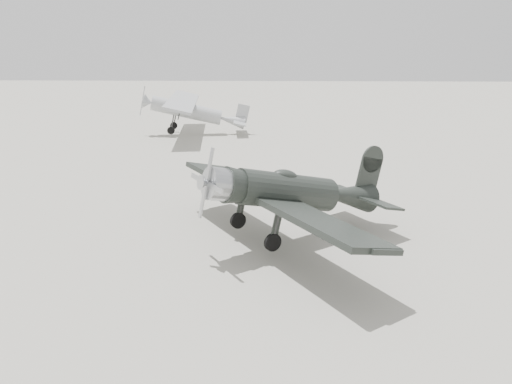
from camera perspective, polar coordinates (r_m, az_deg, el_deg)
ground at (r=17.90m, az=-0.92°, el=-7.89°), size 160.00×160.00×0.00m
lowwing_monoplane at (r=19.09m, az=4.38°, el=-0.03°), size 9.20×10.65×3.70m
highwing_monoplane at (r=41.67m, az=-7.44°, el=9.49°), size 8.69×12.24×3.46m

